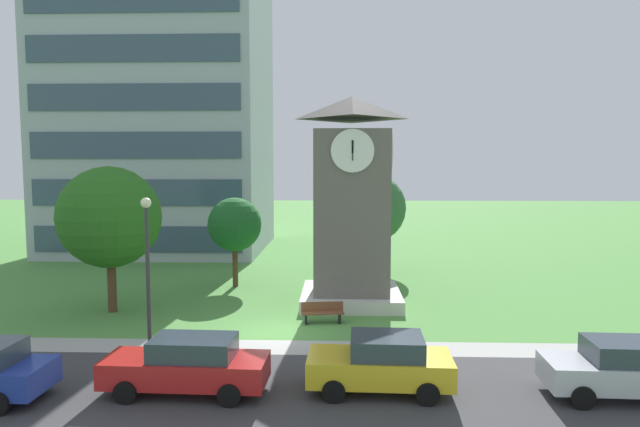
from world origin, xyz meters
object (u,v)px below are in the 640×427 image
(tree_by_building, at_px, (372,208))
(tree_streetside, at_px, (235,225))
(street_lamp, at_px, (147,258))
(parked_car_silver, at_px, (618,369))
(tree_near_tower, at_px, (110,217))
(parked_car_red, at_px, (188,365))
(park_bench, at_px, (323,312))
(parked_car_yellow, at_px, (381,363))
(clock_tower, at_px, (351,212))

(tree_by_building, relative_size, tree_streetside, 1.25)
(street_lamp, height_order, parked_car_silver, street_lamp)
(tree_near_tower, bearing_deg, parked_car_silver, -25.30)
(parked_car_silver, bearing_deg, parked_car_red, -179.43)
(park_bench, xyz_separation_m, parked_car_silver, (8.76, -7.24, 0.40))
(tree_near_tower, bearing_deg, tree_streetside, 49.49)
(tree_near_tower, height_order, parked_car_red, tree_near_tower)
(tree_near_tower, bearing_deg, street_lamp, -57.29)
(tree_streetside, bearing_deg, street_lamp, -94.55)
(street_lamp, bearing_deg, tree_by_building, 61.50)
(tree_near_tower, relative_size, parked_car_red, 1.37)
(street_lamp, distance_m, parked_car_silver, 15.20)
(street_lamp, relative_size, parked_car_silver, 1.37)
(tree_near_tower, relative_size, parked_car_yellow, 1.54)
(parked_car_red, xyz_separation_m, parked_car_yellow, (5.71, 0.37, -0.00))
(street_lamp, bearing_deg, parked_car_red, -54.11)
(park_bench, bearing_deg, parked_car_yellow, -74.34)
(tree_streetside, relative_size, parked_car_silver, 1.21)
(tree_near_tower, xyz_separation_m, parked_car_yellow, (11.63, -8.47, -3.49))
(clock_tower, bearing_deg, tree_near_tower, -169.39)
(park_bench, xyz_separation_m, tree_streetside, (-5.03, 6.90, 2.97))
(street_lamp, distance_m, parked_car_red, 4.55)
(clock_tower, relative_size, tree_near_tower, 1.49)
(tree_streetside, xyz_separation_m, parked_car_silver, (13.79, -14.14, -2.57))
(clock_tower, height_order, parked_car_yellow, clock_tower)
(park_bench, distance_m, parked_car_red, 8.27)
(clock_tower, relative_size, park_bench, 5.38)
(clock_tower, bearing_deg, street_lamp, -132.46)
(parked_car_red, distance_m, parked_car_silver, 12.51)
(street_lamp, distance_m, tree_near_tower, 6.98)
(park_bench, distance_m, parked_car_yellow, 7.28)
(parked_car_silver, bearing_deg, tree_streetside, 134.28)
(tree_near_tower, xyz_separation_m, parked_car_silver, (18.43, -8.71, -3.49))
(clock_tower, height_order, parked_car_red, clock_tower)
(clock_tower, bearing_deg, parked_car_red, -114.81)
(clock_tower, relative_size, parked_car_silver, 2.43)
(street_lamp, height_order, parked_car_red, street_lamp)
(tree_streetside, bearing_deg, tree_near_tower, -130.51)
(clock_tower, xyz_separation_m, parked_car_silver, (7.48, -10.76, -3.57))
(tree_by_building, relative_size, parked_car_yellow, 1.42)
(clock_tower, xyz_separation_m, tree_by_building, (1.44, 8.05, -0.44))
(street_lamp, height_order, tree_near_tower, tree_near_tower)
(clock_tower, bearing_deg, parked_car_yellow, -86.32)
(street_lamp, bearing_deg, park_bench, 36.33)
(tree_near_tower, distance_m, tree_streetside, 7.20)
(park_bench, bearing_deg, street_lamp, -143.67)
(parked_car_yellow, bearing_deg, tree_streetside, 116.70)
(clock_tower, height_order, park_bench, clock_tower)
(park_bench, distance_m, tree_by_building, 12.40)
(tree_streetside, bearing_deg, parked_car_yellow, -63.30)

